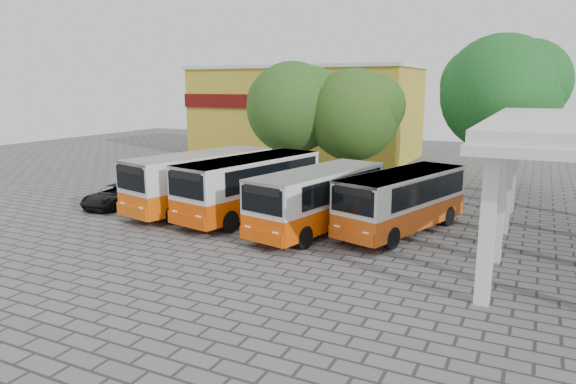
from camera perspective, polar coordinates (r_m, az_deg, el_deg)
The scene contains 10 objects.
ground at distance 21.51m, azimuth 0.07°, elevation -6.05°, with size 90.00×90.00×0.00m, color slate.
shophouse_block at distance 48.73m, azimuth 1.95°, elevation 8.93°, with size 20.40×10.40×8.30m.
bus_far_left at distance 27.63m, azimuth -9.69°, elevation 1.56°, with size 4.59×8.92×3.05m.
bus_centre_left at distance 25.85m, azimuth -4.23°, elevation 0.98°, with size 4.21×8.82×3.04m.
bus_centre_right at distance 23.36m, azimuth 3.35°, elevation -0.48°, with size 3.94×8.22×2.83m.
bus_far_right at distance 23.70m, azimuth 12.60°, elevation -0.66°, with size 4.48×8.14×2.76m.
tree_left at distance 34.72m, azimuth 0.63°, elevation 9.66°, with size 6.45×6.14×8.17m.
tree_middle at distance 33.92m, azimuth 7.39°, elevation 8.82°, with size 6.29×5.99×7.69m.
tree_right at distance 34.19m, azimuth 22.73°, elevation 10.46°, with size 7.48×7.13×9.66m.
parked_car at distance 29.93m, azimuth -18.56°, elevation -0.38°, with size 1.98×4.30×1.19m, color black.
Camera 1 is at (9.02, -18.38, 6.59)m, focal length 32.00 mm.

